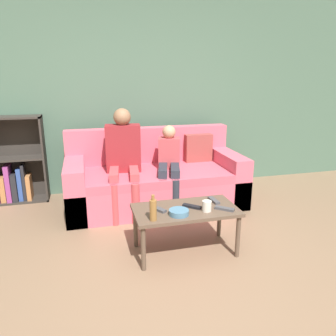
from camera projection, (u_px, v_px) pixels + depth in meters
name	position (u px, v px, depth m)	size (l,w,h in m)	color
ground_plane	(192.00, 292.00, 2.46)	(22.00, 22.00, 0.00)	#84664C
wall_back	(135.00, 95.00, 4.41)	(12.00, 0.06, 2.60)	#4C6B56
couch	(155.00, 180.00, 4.08)	(2.12, 0.97, 0.91)	#DB5B70
bookshelf	(17.00, 169.00, 4.13)	(0.65, 0.28, 1.09)	#332D28
coffee_table	(185.00, 213.00, 2.92)	(0.93, 0.49, 0.42)	brown
person_adult	(123.00, 153.00, 3.79)	(0.43, 0.69, 1.20)	#C6474C
person_child	(169.00, 162.00, 3.91)	(0.40, 0.70, 0.98)	#282D38
cup_near	(207.00, 206.00, 2.84)	(0.08, 0.08, 0.09)	silver
tv_remote_0	(214.00, 200.00, 3.07)	(0.06, 0.17, 0.02)	#47474C
tv_remote_1	(158.00, 209.00, 2.87)	(0.13, 0.17, 0.02)	#47474C
tv_remote_2	(224.00, 209.00, 2.88)	(0.16, 0.15, 0.02)	#47474C
tv_remote_3	(192.00, 206.00, 2.93)	(0.16, 0.15, 0.02)	black
snack_bowl	(179.00, 212.00, 2.77)	(0.17, 0.17, 0.05)	teal
bottle	(153.00, 210.00, 2.65)	(0.06, 0.06, 0.22)	olive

